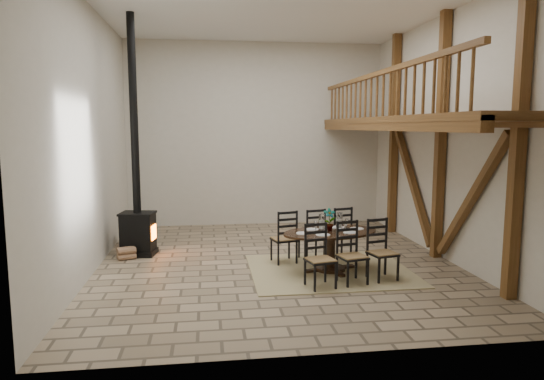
{
  "coord_description": "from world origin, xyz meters",
  "views": [
    {
      "loc": [
        -1.36,
        -9.38,
        2.72
      ],
      "look_at": [
        -0.04,
        0.4,
        1.42
      ],
      "focal_mm": 32.0,
      "sensor_mm": 36.0,
      "label": 1
    }
  ],
  "objects": [
    {
      "name": "rug",
      "position": [
        0.92,
        -0.69,
        0.01
      ],
      "size": [
        3.0,
        2.5,
        0.02
      ],
      "primitive_type": "cube",
      "color": "tan",
      "rests_on": "ground"
    },
    {
      "name": "ground",
      "position": [
        0.0,
        0.0,
        0.0
      ],
      "size": [
        8.0,
        8.0,
        0.0
      ],
      "primitive_type": "plane",
      "color": "#988365",
      "rests_on": "ground"
    },
    {
      "name": "log_stack",
      "position": [
        -3.04,
        0.66,
        0.12
      ],
      "size": [
        0.42,
        0.36,
        0.25
      ],
      "rotation": [
        0.0,
        0.0,
        0.36
      ],
      "color": "#997755",
      "rests_on": "ground"
    },
    {
      "name": "room_shell",
      "position": [
        1.19,
        0.0,
        3.01
      ],
      "size": [
        7.02,
        8.02,
        5.01
      ],
      "color": "beige",
      "rests_on": "ground"
    },
    {
      "name": "dining_table",
      "position": [
        0.92,
        -0.69,
        0.4
      ],
      "size": [
        2.1,
        2.39,
        1.2
      ],
      "rotation": [
        0.0,
        0.0,
        0.23
      ],
      "color": "black",
      "rests_on": "ground"
    },
    {
      "name": "log_basket",
      "position": [
        -3.05,
        1.87,
        0.21
      ],
      "size": [
        0.59,
        0.59,
        0.49
      ],
      "rotation": [
        0.0,
        0.0,
        -0.1
      ],
      "color": "brown",
      "rests_on": "ground"
    },
    {
      "name": "wood_stove",
      "position": [
        -2.84,
        0.99,
        1.11
      ],
      "size": [
        0.79,
        0.66,
        5.0
      ],
      "rotation": [
        0.0,
        0.0,
        -0.17
      ],
      "color": "black",
      "rests_on": "ground"
    }
  ]
}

